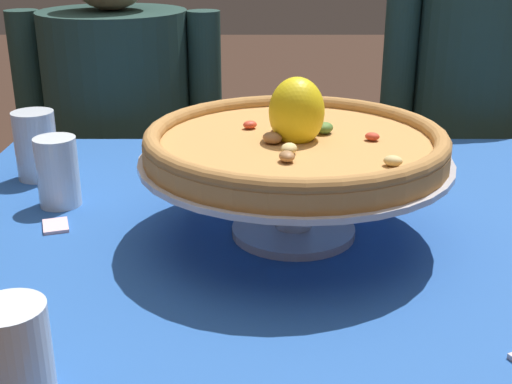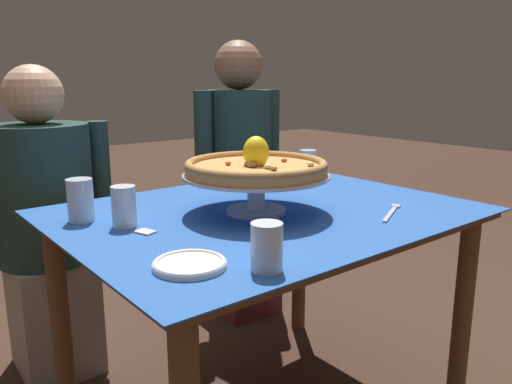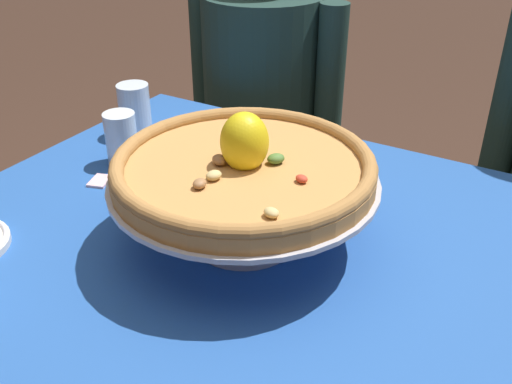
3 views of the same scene
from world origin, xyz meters
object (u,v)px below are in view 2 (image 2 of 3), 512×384
water_glass_back_left (81,202)px  diner_left (46,229)px  water_glass_front_left (267,250)px  diner_right (239,188)px  pizza_stand (256,184)px  side_plate (190,264)px  water_glass_side_left (124,209)px  sugar_packet (145,232)px  dinner_fork (392,212)px  water_glass_back_right (308,166)px  pizza (256,166)px

water_glass_back_left → diner_left: diner_left is taller
water_glass_back_left → diner_left: bearing=85.3°
water_glass_front_left → diner_right: bearing=55.6°
pizza_stand → diner_left: size_ratio=0.37×
side_plate → water_glass_side_left: bearing=86.3°
water_glass_back_left → sugar_packet: (0.09, -0.21, -0.05)m
pizza_stand → diner_right: bearing=56.5°
dinner_fork → water_glass_side_left: bearing=151.5°
dinner_fork → water_glass_back_right: bearing=71.4°
water_glass_back_left → sugar_packet: 0.24m
water_glass_side_left → diner_right: 1.06m
pizza_stand → dinner_fork: bearing=-39.5°
water_glass_side_left → diner_right: size_ratio=0.09×
diner_right → water_glass_front_left: bearing=-124.4°
side_plate → water_glass_back_left: bearing=95.5°
side_plate → dinner_fork: size_ratio=0.80×
pizza → side_plate: 0.49m
side_plate → dinner_fork: side_plate is taller
water_glass_back_left → pizza_stand: bearing=-28.4°
diner_left → pizza: bearing=-62.3°
pizza_stand → diner_right: diner_right is taller
pizza → diner_right: diner_right is taller
water_glass_front_left → diner_left: diner_left is taller
sugar_packet → diner_right: diner_right is taller
water_glass_front_left → diner_left: bearing=96.2°
water_glass_back_left → dinner_fork: 0.90m
side_plate → dinner_fork: (0.70, 0.00, -0.01)m
water_glass_front_left → side_plate: water_glass_front_left is taller
pizza → water_glass_side_left: size_ratio=3.75×
diner_right → pizza_stand: bearing=-123.5°
pizza → water_glass_front_left: size_ratio=4.06×
water_glass_back_left → side_plate: water_glass_back_left is taller
water_glass_side_left → dinner_fork: bearing=-28.5°
water_glass_back_right → dinner_fork: 0.57m
pizza_stand → water_glass_back_right: size_ratio=3.84×
water_glass_front_left → water_glass_back_right: bearing=40.6°
pizza → water_glass_back_right: 0.58m
water_glass_side_left → pizza_stand: bearing=-17.0°
water_glass_side_left → water_glass_back_right: 0.88m
pizza_stand → diner_left: 0.89m
pizza_stand → water_glass_back_left: bearing=151.6°
dinner_fork → water_glass_front_left: bearing=-168.7°
water_glass_side_left → water_glass_back_left: water_glass_back_left is taller
dinner_fork → diner_left: bearing=125.0°
water_glass_back_right → diner_left: size_ratio=0.10×
dinner_fork → diner_left: 1.25m
side_plate → sugar_packet: 0.29m
water_glass_back_left → diner_left: 0.56m
pizza → sugar_packet: pizza is taller
water_glass_front_left → water_glass_back_left: size_ratio=0.86×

